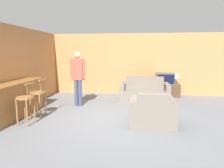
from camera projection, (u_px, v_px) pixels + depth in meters
The scene contains 14 objects.
ground_plane at pixel (115, 120), 5.34m from camera, with size 24.00×24.00×0.00m, color slate.
wall_back at pixel (124, 64), 8.63m from camera, with size 9.40×0.08×2.60m.
wall_left at pixel (28, 67), 6.77m from camera, with size 0.08×8.56×2.60m.
bar_counter at pixel (10, 102), 5.33m from camera, with size 0.55×2.83×0.98m.
bar_chair_near at pixel (26, 101), 4.95m from camera, with size 0.47×0.47×1.06m.
bar_chair_mid at pixel (38, 96), 5.58m from camera, with size 0.45×0.45×1.06m.
couch_far at pixel (144, 93), 7.48m from camera, with size 1.77×0.92×0.88m.
armchair_near at pixel (152, 113), 4.92m from camera, with size 1.09×0.88×0.85m.
coffee_table at pixel (148, 100), 6.16m from camera, with size 0.57×0.92×0.40m.
tv_unit at pixel (165, 90), 8.24m from camera, with size 1.18×0.52×0.52m.
tv at pixel (165, 78), 8.17m from camera, with size 0.71×0.51×0.45m.
book_on_table at pixel (150, 99), 5.98m from camera, with size 0.23×0.23×0.02m.
table_lamp at pixel (176, 76), 8.10m from camera, with size 0.28×0.28×0.45m.
person_by_window at pixel (78, 75), 6.66m from camera, with size 0.52×0.22×1.81m.
Camera 1 is at (0.55, -5.10, 1.78)m, focal length 32.00 mm.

